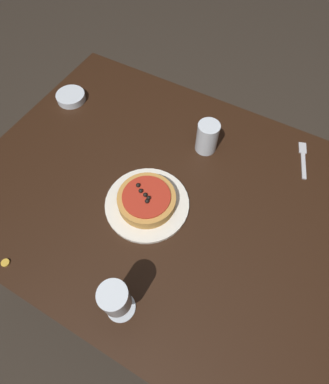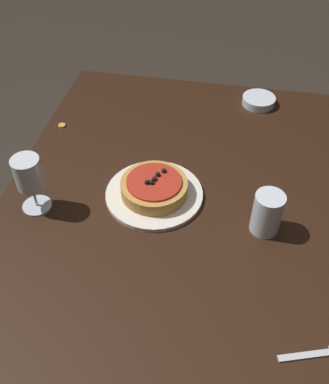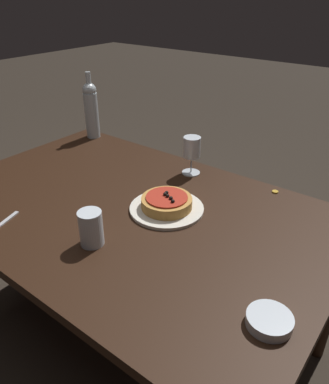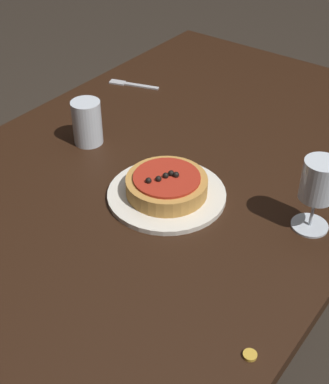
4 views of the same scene
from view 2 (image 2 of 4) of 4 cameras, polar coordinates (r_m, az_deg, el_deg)
ground_plane at (r=1.76m, az=0.54°, el=-20.36°), size 14.00×14.00×0.00m
dining_table at (r=1.22m, az=0.73°, el=-7.62°), size 1.51×0.98×0.71m
dinner_plate at (r=1.25m, az=-1.31°, el=-0.27°), size 0.27×0.27×0.01m
pizza at (r=1.23m, az=-1.33°, el=0.65°), size 0.18×0.18×0.06m
wine_glass at (r=1.20m, az=-16.88°, el=2.04°), size 0.08×0.08×0.17m
water_cup at (r=1.16m, az=12.90°, el=-2.62°), size 0.08×0.08×0.12m
side_bowl at (r=1.64m, az=11.87°, el=11.29°), size 0.11×0.11×0.03m
fork at (r=1.03m, az=19.27°, el=-18.78°), size 0.07×0.16×0.00m
bottle_cap at (r=1.54m, az=-12.90°, el=8.24°), size 0.02×0.02×0.01m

